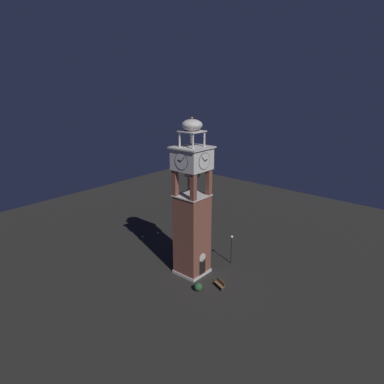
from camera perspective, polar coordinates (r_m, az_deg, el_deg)
name	(u,v)px	position (r m, az deg, el deg)	size (l,w,h in m)	color
ground	(192,272)	(44.24, 0.00, -13.02)	(80.00, 80.00, 0.00)	#2A2925
clock_tower	(192,214)	(40.84, 0.00, -3.62)	(3.90, 3.90, 18.99)	brown
park_bench	(220,284)	(41.11, 4.61, -14.90)	(1.00, 1.65, 0.95)	brown
lamp_post	(232,244)	(45.17, 6.54, -8.53)	(0.36, 0.36, 3.95)	black
trash_bin	(203,250)	(48.60, 1.76, -9.50)	(0.52, 0.52, 0.80)	#2D2D33
shrub_near_entry	(189,259)	(46.28, -0.49, -10.94)	(1.23, 1.23, 0.86)	#28562D
shrub_left_of_tower	(178,259)	(46.19, -2.25, -10.95)	(0.75, 0.75, 0.94)	#28562D
shrub_behind_bench	(198,287)	(40.52, 1.04, -15.36)	(0.96, 0.96, 0.98)	#28562D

